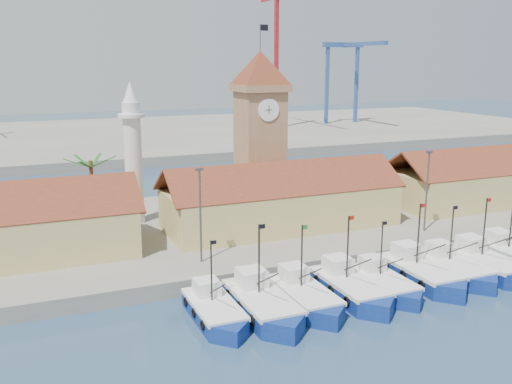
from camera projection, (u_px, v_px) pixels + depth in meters
name	position (u px, v px, depth m)	size (l,w,h in m)	color
ground	(381.00, 305.00, 47.99)	(400.00, 400.00, 0.00)	navy
quay	(266.00, 223.00, 69.39)	(140.00, 32.00, 1.50)	gray
terminal	(132.00, 136.00, 146.62)	(240.00, 80.00, 2.00)	gray
boat_0	(215.00, 313.00, 44.83)	(3.28, 8.97, 6.79)	navy
boat_1	(264.00, 306.00, 45.74)	(3.79, 10.37, 7.85)	navy
boat_2	(306.00, 298.00, 47.45)	(3.49, 9.57, 7.24)	navy
boat_3	(352.00, 290.00, 49.10)	(3.66, 10.01, 7.58)	navy
boat_4	(385.00, 285.00, 50.38)	(3.23, 8.85, 6.70)	navy
boat_5	(423.00, 275.00, 52.51)	(3.75, 10.28, 7.78)	navy
boat_6	(455.00, 270.00, 53.88)	(3.47, 9.50, 7.19)	navy
boat_7	(488.00, 266.00, 54.81)	(3.72, 10.20, 7.72)	navy
hall_center	(281.00, 205.00, 65.07)	(27.04, 10.13, 7.61)	tan
hall_right	(494.00, 182.00, 77.12)	(31.20, 10.13, 7.61)	tan
clock_tower	(260.00, 129.00, 68.66)	(5.80, 5.80, 22.70)	#A47754
minaret	(133.00, 153.00, 65.32)	(3.00, 3.00, 16.30)	silver
palm_tree	(92.00, 190.00, 62.42)	(5.60, 5.03, 8.39)	brown
lamp_posts	(319.00, 199.00, 57.51)	(80.70, 0.25, 9.03)	#3F3F44
crane_red_right	(279.00, 40.00, 149.91)	(1.00, 32.28, 42.11)	#AA1A23
gantry	(349.00, 61.00, 162.66)	(13.00, 22.00, 23.20)	#315296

